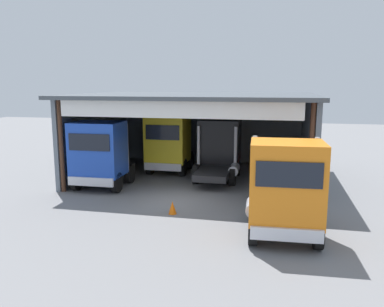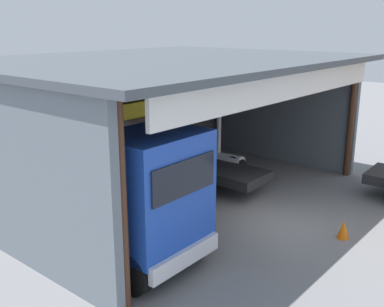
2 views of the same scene
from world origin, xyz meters
TOP-DOWN VIEW (x-y plane):
  - ground_plane at (0.00, 0.00)m, footprint 80.00×80.00m
  - workshop_shed at (0.00, 5.70)m, footprint 13.51×10.63m
  - truck_blue_center_right_bay at (-4.55, 1.14)m, footprint 2.77×4.17m
  - truck_yellow_left_bay at (-1.94, 5.51)m, footprint 2.58×4.54m
  - truck_black_right_bay at (1.35, 4.89)m, footprint 2.55×5.13m
  - truck_orange_center_left_bay at (5.00, -4.01)m, footprint 2.79×4.22m
  - oil_drum at (3.34, 8.44)m, footprint 0.58×0.58m
  - tool_cart at (5.25, 8.52)m, footprint 0.90×0.60m
  - traffic_cone at (0.34, -2.13)m, footprint 0.36×0.36m

SIDE VIEW (x-z plane):
  - ground_plane at x=0.00m, z-range 0.00..0.00m
  - traffic_cone at x=0.34m, z-range 0.00..0.56m
  - oil_drum at x=3.34m, z-range 0.00..0.94m
  - tool_cart at x=5.25m, z-range 0.00..1.00m
  - truck_black_right_bay at x=1.35m, z-range 0.05..3.53m
  - truck_blue_center_right_bay at x=-4.55m, z-range 0.07..3.70m
  - truck_orange_center_left_bay at x=5.00m, z-range 0.06..3.72m
  - truck_yellow_left_bay at x=-1.94m, z-range 0.11..3.81m
  - workshop_shed at x=0.00m, z-range 0.99..6.00m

